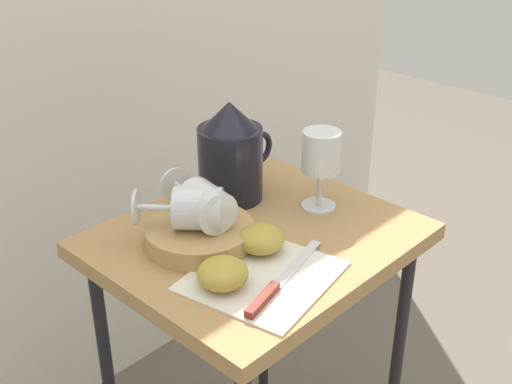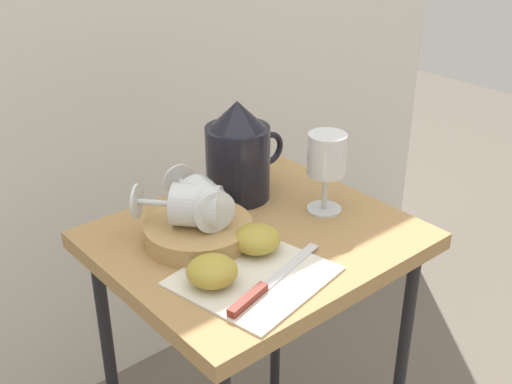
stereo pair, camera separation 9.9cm
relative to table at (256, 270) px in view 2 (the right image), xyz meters
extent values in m
cube|color=silver|center=(0.00, 0.57, 0.29)|extent=(2.40, 0.03, 1.81)
cube|color=#AD8451|center=(0.00, 0.00, 0.06)|extent=(0.52, 0.45, 0.03)
cylinder|color=black|center=(0.22, 0.18, -0.28)|extent=(0.02, 0.02, 0.66)
cube|color=silver|center=(-0.09, -0.10, 0.08)|extent=(0.25, 0.24, 0.00)
cylinder|color=tan|center=(-0.09, 0.04, 0.09)|extent=(0.18, 0.18, 0.03)
cylinder|color=black|center=(0.06, 0.13, 0.15)|extent=(0.12, 0.12, 0.14)
cylinder|color=#B23819|center=(0.06, 0.13, 0.12)|extent=(0.11, 0.11, 0.08)
cone|color=black|center=(0.06, 0.13, 0.24)|extent=(0.10, 0.10, 0.05)
torus|color=black|center=(0.14, 0.13, 0.16)|extent=(0.07, 0.01, 0.07)
cylinder|color=silver|center=(0.15, -0.02, 0.08)|extent=(0.06, 0.06, 0.00)
cylinder|color=silver|center=(0.15, -0.02, 0.12)|extent=(0.01, 0.01, 0.07)
cylinder|color=silver|center=(0.15, -0.02, 0.19)|extent=(0.07, 0.07, 0.08)
cylinder|color=#B23819|center=(0.15, -0.02, 0.17)|extent=(0.06, 0.06, 0.04)
cylinder|color=silver|center=(-0.08, 0.04, 0.15)|extent=(0.09, 0.09, 0.07)
cylinder|color=silver|center=(-0.07, 0.10, 0.15)|extent=(0.02, 0.06, 0.01)
cylinder|color=silver|center=(-0.06, 0.14, 0.15)|extent=(0.06, 0.02, 0.06)
cylinder|color=silver|center=(-0.10, 0.04, 0.15)|extent=(0.11, 0.11, 0.07)
cylinder|color=silver|center=(-0.14, 0.09, 0.15)|extent=(0.05, 0.05, 0.01)
cylinder|color=silver|center=(-0.16, 0.12, 0.15)|extent=(0.05, 0.04, 0.06)
ellipsoid|color=#B29938|center=(-0.15, -0.08, 0.10)|extent=(0.08, 0.08, 0.04)
ellipsoid|color=#B29938|center=(-0.04, -0.05, 0.10)|extent=(0.08, 0.08, 0.04)
cube|color=silver|center=(-0.03, -0.12, 0.08)|extent=(0.15, 0.05, 0.00)
cube|color=maroon|center=(-0.14, -0.15, 0.09)|extent=(0.09, 0.04, 0.01)
camera|label=1|loc=(-0.70, -0.67, 0.65)|focal=45.61mm
camera|label=2|loc=(-0.63, -0.74, 0.65)|focal=45.61mm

